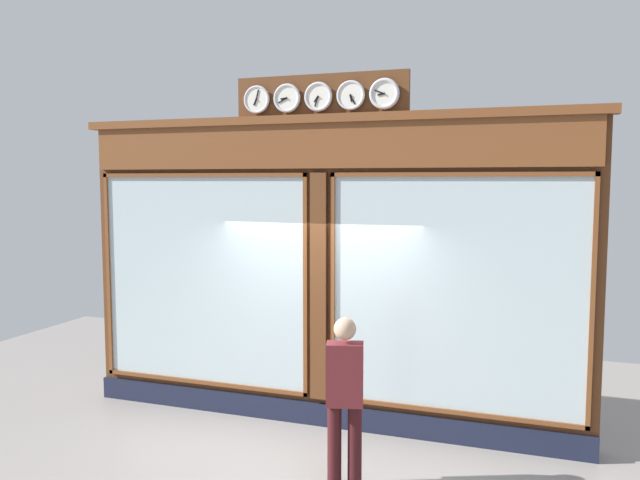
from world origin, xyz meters
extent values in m
cube|color=#5B3319|center=(0.00, -0.15, 1.84)|extent=(6.35, 0.30, 3.69)
cube|color=#191E33|center=(0.00, 0.02, 0.14)|extent=(6.35, 0.08, 0.28)
cube|color=brown|center=(0.00, 0.04, 3.42)|extent=(6.22, 0.08, 0.53)
cube|color=brown|center=(0.00, 0.02, 3.74)|extent=(6.47, 0.20, 0.10)
cube|color=silver|center=(-1.61, 0.01, 1.73)|extent=(2.82, 0.02, 2.66)
cube|color=brown|center=(-1.61, 0.04, 3.08)|extent=(2.92, 0.04, 0.05)
cube|color=brown|center=(-1.61, 0.04, 0.37)|extent=(2.92, 0.04, 0.05)
cube|color=brown|center=(-3.05, 0.04, 1.73)|extent=(0.05, 0.04, 2.76)
cube|color=brown|center=(-0.18, 0.04, 1.73)|extent=(0.05, 0.04, 2.76)
cube|color=silver|center=(1.61, 0.01, 1.73)|extent=(2.82, 0.02, 2.66)
cube|color=brown|center=(1.61, 0.04, 3.08)|extent=(2.92, 0.04, 0.05)
cube|color=brown|center=(1.61, 0.04, 0.37)|extent=(2.92, 0.04, 0.05)
cube|color=brown|center=(3.05, 0.04, 1.73)|extent=(0.05, 0.04, 2.76)
cube|color=brown|center=(0.18, 0.04, 1.73)|extent=(0.05, 0.04, 2.76)
cube|color=#5B3319|center=(0.00, 0.03, 1.73)|extent=(0.20, 0.10, 2.76)
cube|color=#5B3319|center=(0.00, -0.02, 3.99)|extent=(2.13, 0.06, 0.54)
cylinder|color=white|center=(-0.79, 0.06, 3.99)|extent=(0.28, 0.02, 0.28)
torus|color=silver|center=(-0.79, 0.06, 3.99)|extent=(0.35, 0.05, 0.35)
cube|color=black|center=(-0.76, 0.07, 3.98)|extent=(0.08, 0.01, 0.03)
cube|color=black|center=(-0.74, 0.07, 4.01)|extent=(0.12, 0.01, 0.05)
sphere|color=black|center=(-0.79, 0.08, 3.99)|extent=(0.02, 0.02, 0.02)
cylinder|color=white|center=(-0.40, 0.06, 3.99)|extent=(0.28, 0.02, 0.28)
torus|color=silver|center=(-0.40, 0.06, 3.99)|extent=(0.34, 0.04, 0.34)
cube|color=black|center=(-0.40, 0.07, 3.95)|extent=(0.03, 0.01, 0.08)
cube|color=black|center=(-0.42, 0.07, 3.94)|extent=(0.06, 0.01, 0.11)
sphere|color=black|center=(-0.40, 0.08, 3.99)|extent=(0.02, 0.02, 0.02)
cylinder|color=white|center=(0.00, 0.06, 3.99)|extent=(0.28, 0.02, 0.28)
torus|color=silver|center=(0.00, 0.06, 3.99)|extent=(0.35, 0.04, 0.35)
cube|color=black|center=(0.02, 0.07, 3.96)|extent=(0.06, 0.01, 0.07)
cube|color=black|center=(0.02, 0.07, 3.93)|extent=(0.05, 0.01, 0.12)
sphere|color=black|center=(0.00, 0.08, 3.99)|extent=(0.02, 0.02, 0.02)
cylinder|color=white|center=(0.40, 0.06, 3.99)|extent=(0.28, 0.02, 0.28)
torus|color=silver|center=(0.40, 0.06, 3.99)|extent=(0.34, 0.04, 0.34)
cube|color=black|center=(0.43, 0.07, 3.98)|extent=(0.08, 0.01, 0.03)
cube|color=black|center=(0.45, 0.07, 3.96)|extent=(0.11, 0.01, 0.06)
sphere|color=black|center=(0.40, 0.08, 3.99)|extent=(0.02, 0.02, 0.02)
cylinder|color=white|center=(0.79, 0.06, 3.99)|extent=(0.28, 0.02, 0.28)
torus|color=silver|center=(0.79, 0.06, 3.99)|extent=(0.34, 0.03, 0.34)
cube|color=black|center=(0.81, 0.07, 3.95)|extent=(0.05, 0.01, 0.08)
cube|color=black|center=(0.78, 0.07, 4.05)|extent=(0.04, 0.01, 0.12)
sphere|color=black|center=(0.79, 0.08, 3.99)|extent=(0.02, 0.02, 0.02)
cylinder|color=#3A1316|center=(-0.65, 1.43, 0.41)|extent=(0.14, 0.14, 0.82)
cylinder|color=#3A1316|center=(-0.85, 1.38, 0.41)|extent=(0.14, 0.14, 0.82)
cube|color=maroon|center=(-0.75, 1.40, 1.13)|extent=(0.40, 0.31, 0.62)
sphere|color=tan|center=(-0.75, 1.40, 1.58)|extent=(0.22, 0.22, 0.22)
camera|label=1|loc=(-2.53, 7.20, 3.02)|focal=35.75mm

